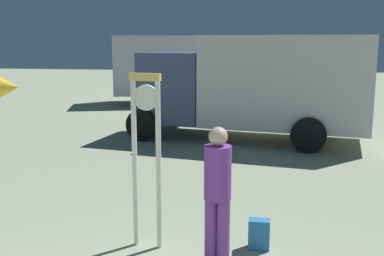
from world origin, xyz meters
The scene contains 5 objects.
standing_clock centered at (-0.34, 2.50, 1.42)m, with size 0.43×0.13×2.38m.
person_near_clock centered at (0.65, 2.15, 0.99)m, with size 0.34×0.34×1.77m.
backpack centered at (1.17, 2.66, 0.20)m, with size 0.29×0.22×0.41m.
box_truck_near centered at (0.97, 9.84, 1.61)m, with size 6.83×3.47×2.94m.
box_truck_far centered at (-2.70, 17.26, 1.62)m, with size 6.92×4.14×3.01m.
Camera 1 is at (1.23, -3.31, 2.80)m, focal length 43.19 mm.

